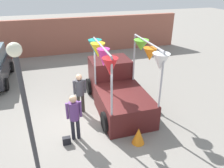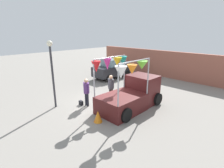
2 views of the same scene
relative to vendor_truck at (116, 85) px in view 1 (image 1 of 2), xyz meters
The scene contains 8 objects.
ground_plane 2.11m from the vendor_truck, 145.30° to the right, with size 60.00×60.00×0.00m, color gray.
vendor_truck is the anchor object (origin of this frame).
person_customer 2.77m from the vendor_truck, 138.38° to the right, with size 0.53×0.34×1.73m.
person_vendor 1.63m from the vendor_truck, behind, with size 0.53×0.34×1.74m.
handbag 3.26m from the vendor_truck, 139.89° to the right, with size 0.28×0.16×0.28m, color black.
street_lamp 4.94m from the vendor_truck, 135.19° to the right, with size 0.32×0.32×3.95m.
brick_boundary_wall 8.26m from the vendor_truck, 100.87° to the left, with size 18.00×0.36×2.60m, color #9E5947.
folded_kite_bundle_tangerine 2.75m from the vendor_truck, 91.18° to the right, with size 0.44×0.44×0.60m, color orange.
Camera 1 is at (-1.06, -7.00, 5.14)m, focal length 35.00 mm.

